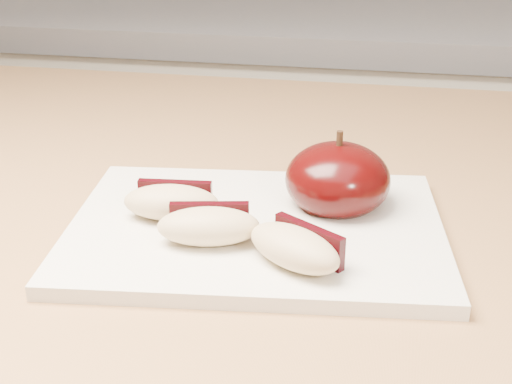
# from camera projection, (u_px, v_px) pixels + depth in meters

# --- Properties ---
(back_cabinet) EXTENTS (2.40, 0.62, 0.94)m
(back_cabinet) POSITION_uv_depth(u_px,v_px,m) (339.00, 240.00, 1.43)
(back_cabinet) COLOR silver
(back_cabinet) RESTS_ON ground
(cutting_board) EXTENTS (0.29, 0.23, 0.01)m
(cutting_board) POSITION_uv_depth(u_px,v_px,m) (256.00, 229.00, 0.53)
(cutting_board) COLOR silver
(cutting_board) RESTS_ON island_counter
(apple_half) EXTENTS (0.09, 0.09, 0.07)m
(apple_half) POSITION_uv_depth(u_px,v_px,m) (338.00, 180.00, 0.55)
(apple_half) COLOR black
(apple_half) RESTS_ON cutting_board
(apple_wedge_a) EXTENTS (0.07, 0.04, 0.03)m
(apple_wedge_a) POSITION_uv_depth(u_px,v_px,m) (172.00, 202.00, 0.53)
(apple_wedge_a) COLOR tan
(apple_wedge_a) RESTS_ON cutting_board
(apple_wedge_b) EXTENTS (0.08, 0.05, 0.03)m
(apple_wedge_b) POSITION_uv_depth(u_px,v_px,m) (209.00, 225.00, 0.49)
(apple_wedge_b) COLOR tan
(apple_wedge_b) RESTS_ON cutting_board
(apple_wedge_c) EXTENTS (0.08, 0.07, 0.03)m
(apple_wedge_c) POSITION_uv_depth(u_px,v_px,m) (296.00, 247.00, 0.46)
(apple_wedge_c) COLOR tan
(apple_wedge_c) RESTS_ON cutting_board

